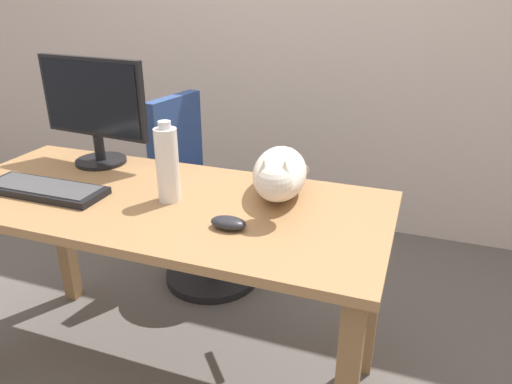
# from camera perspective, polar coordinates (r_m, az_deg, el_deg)

# --- Properties ---
(ground_plane) EXTENTS (8.00, 8.00, 0.00)m
(ground_plane) POSITION_cam_1_polar(r_m,az_deg,el_deg) (2.06, -9.79, -20.34)
(ground_plane) COLOR #59544F
(back_wall) EXTENTS (6.00, 0.04, 2.60)m
(back_wall) POSITION_cam_1_polar(r_m,az_deg,el_deg) (2.92, 4.14, 21.11)
(back_wall) COLOR beige
(back_wall) RESTS_ON ground_plane
(desk) EXTENTS (1.54, 0.67, 0.76)m
(desk) POSITION_cam_1_polar(r_m,az_deg,el_deg) (1.68, -11.28, -4.14)
(desk) COLOR #9E7247
(desk) RESTS_ON ground_plane
(office_chair) EXTENTS (0.48, 0.48, 0.94)m
(office_chair) POSITION_cam_1_polar(r_m,az_deg,el_deg) (2.39, -6.53, -1.55)
(office_chair) COLOR black
(office_chair) RESTS_ON ground_plane
(monitor) EXTENTS (0.48, 0.20, 0.41)m
(monitor) POSITION_cam_1_polar(r_m,az_deg,el_deg) (1.96, -18.84, 9.56)
(monitor) COLOR black
(monitor) RESTS_ON desk
(keyboard) EXTENTS (0.44, 0.15, 0.03)m
(keyboard) POSITION_cam_1_polar(r_m,az_deg,el_deg) (1.79, -23.99, 0.32)
(keyboard) COLOR black
(keyboard) RESTS_ON desk
(cat) EXTENTS (0.25, 0.60, 0.20)m
(cat) POSITION_cam_1_polar(r_m,az_deg,el_deg) (1.59, 2.83, 2.23)
(cat) COLOR silver
(cat) RESTS_ON desk
(computer_mouse) EXTENTS (0.11, 0.06, 0.04)m
(computer_mouse) POSITION_cam_1_polar(r_m,az_deg,el_deg) (1.40, -3.31, -3.70)
(computer_mouse) COLOR #232328
(computer_mouse) RESTS_ON desk
(water_bottle) EXTENTS (0.07, 0.07, 0.27)m
(water_bottle) POSITION_cam_1_polar(r_m,az_deg,el_deg) (1.56, -10.60, 3.26)
(water_bottle) COLOR silver
(water_bottle) RESTS_ON desk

